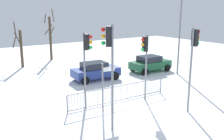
# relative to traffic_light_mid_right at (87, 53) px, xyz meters

# --- Properties ---
(ground_plane) EXTENTS (60.00, 60.00, 0.00)m
(ground_plane) POSITION_rel_traffic_light_mid_right_xyz_m (1.98, -2.59, -3.22)
(ground_plane) COLOR white
(traffic_light_mid_right) EXTENTS (0.45, 0.48, 4.39)m
(traffic_light_mid_right) POSITION_rel_traffic_light_mid_right_xyz_m (0.00, 0.00, 0.00)
(traffic_light_mid_right) COLOR slate
(traffic_light_mid_right) RESTS_ON ground
(traffic_light_foreground_right) EXTENTS (0.47, 0.46, 5.02)m
(traffic_light_foreground_right) POSITION_rel_traffic_light_mid_right_xyz_m (-0.60, -3.24, 0.45)
(traffic_light_foreground_right) COLOR slate
(traffic_light_foreground_right) RESTS_ON ground
(traffic_light_rear_left) EXTENTS (0.57, 0.32, 4.71)m
(traffic_light_rear_left) POSITION_rel_traffic_light_mid_right_xyz_m (4.42, -3.90, 0.23)
(traffic_light_rear_left) COLOR slate
(traffic_light_rear_left) RESTS_ON ground
(traffic_light_rear_right) EXTENTS (0.56, 0.36, 4.13)m
(traffic_light_rear_right) POSITION_rel_traffic_light_mid_right_xyz_m (3.47, -1.06, -0.19)
(traffic_light_rear_right) COLOR slate
(traffic_light_rear_right) RESTS_ON ground
(direction_sign_post) EXTENTS (0.79, 0.13, 2.76)m
(direction_sign_post) POSITION_rel_traffic_light_mid_right_xyz_m (0.38, -1.19, -1.66)
(direction_sign_post) COLOR slate
(direction_sign_post) RESTS_ON ground
(pedestrian_guard_railing) EXTENTS (6.93, 0.36, 1.07)m
(pedestrian_guard_railing) POSITION_rel_traffic_light_mid_right_xyz_m (1.97, -0.46, -2.67)
(pedestrian_guard_railing) COLOR slate
(pedestrian_guard_railing) RESTS_ON ground
(car_blue_near) EXTENTS (3.90, 2.13, 1.47)m
(car_blue_near) POSITION_rel_traffic_light_mid_right_xyz_m (3.39, 4.79, -2.45)
(car_blue_near) COLOR navy
(car_blue_near) RESTS_ON ground
(car_green_far) EXTENTS (3.84, 2.01, 1.47)m
(car_green_far) POSITION_rel_traffic_light_mid_right_xyz_m (9.00, 4.41, -2.45)
(car_green_far) COLOR #195933
(car_green_far) RESTS_ON ground
(street_lamp) EXTENTS (0.36, 0.36, 7.16)m
(street_lamp) POSITION_rel_traffic_light_mid_right_xyz_m (10.40, 2.34, 1.13)
(street_lamp) COLOR slate
(street_lamp) RESTS_ON ground
(bare_tree_left) EXTENTS (1.32, 1.31, 5.64)m
(bare_tree_left) POSITION_rel_traffic_light_mid_right_xyz_m (3.60, 14.94, -0.61)
(bare_tree_left) COLOR #473828
(bare_tree_left) RESTS_ON ground
(bare_tree_centre) EXTENTS (0.99, 1.39, 4.44)m
(bare_tree_centre) POSITION_rel_traffic_light_mid_right_xyz_m (-0.26, 12.90, -1.22)
(bare_tree_centre) COLOR #473828
(bare_tree_centre) RESTS_ON ground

